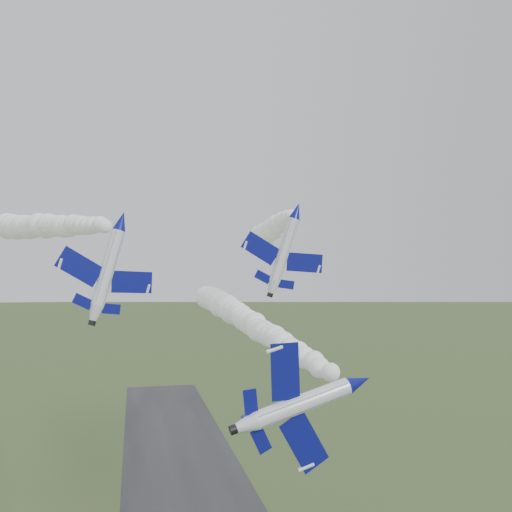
% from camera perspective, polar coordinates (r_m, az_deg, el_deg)
% --- Properties ---
extents(jet_lead, '(3.85, 12.91, 10.27)m').
position_cam_1_polar(jet_lead, '(50.18, 10.32, -12.29)').
color(jet_lead, white).
extents(smoke_trail_jet_lead, '(12.17, 73.66, 4.74)m').
position_cam_1_polar(smoke_trail_jet_lead, '(87.70, -1.02, -6.38)').
color(smoke_trail_jet_lead, white).
extents(jet_pair_left, '(10.94, 13.09, 4.16)m').
position_cam_1_polar(jet_pair_left, '(67.41, -13.27, 3.44)').
color(jet_pair_left, white).
extents(smoke_trail_jet_pair_left, '(26.29, 60.59, 5.02)m').
position_cam_1_polar(smoke_trail_jet_pair_left, '(100.73, -20.50, 2.82)').
color(smoke_trail_jet_pair_left, white).
extents(jet_pair_right, '(9.79, 12.16, 3.90)m').
position_cam_1_polar(jet_pair_right, '(70.15, 4.11, 4.56)').
color(jet_pair_right, white).
extents(smoke_trail_jet_pair_right, '(12.43, 58.33, 4.84)m').
position_cam_1_polar(smoke_trail_jet_pair_right, '(101.88, 1.56, 2.67)').
color(smoke_trail_jet_pair_right, white).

